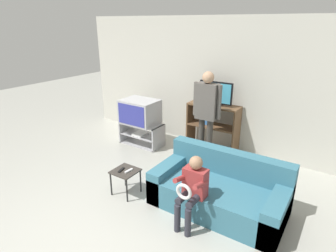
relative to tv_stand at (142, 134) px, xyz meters
name	(u,v)px	position (x,y,z in m)	size (l,w,h in m)	color
ground_plane	(84,246)	(1.27, -2.69, -0.24)	(18.00, 18.00, 0.00)	#ADADA3
wall_back	(215,85)	(1.27, 0.81, 1.06)	(6.40, 0.06, 2.60)	beige
tv_stand	(142,134)	(0.00, 0.00, 0.00)	(0.92, 0.45, 0.48)	#A8A8AD
television_main	(140,112)	(-0.02, -0.01, 0.49)	(0.74, 0.57, 0.50)	#B2B2B7
media_shelf	(213,127)	(1.38, 0.55, 0.26)	(1.02, 0.38, 0.97)	brown
television_flat	(216,94)	(1.41, 0.52, 0.95)	(0.67, 0.20, 0.46)	black
snack_table	(125,174)	(0.96, -1.60, 0.10)	(0.36, 0.36, 0.39)	#38332D
remote_control_black	(121,170)	(0.91, -1.63, 0.17)	(0.04, 0.14, 0.02)	black
remote_control_white	(129,171)	(1.02, -1.58, 0.17)	(0.04, 0.14, 0.02)	silver
couch	(219,191)	(2.28, -1.12, 0.02)	(1.81, 0.92, 0.75)	teal
person_standing_adult	(207,109)	(1.48, 0.01, 0.80)	(0.53, 0.21, 1.70)	#3D3833
person_seated_child	(192,187)	(2.12, -1.65, 0.31)	(0.33, 0.43, 0.94)	#2D2D38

